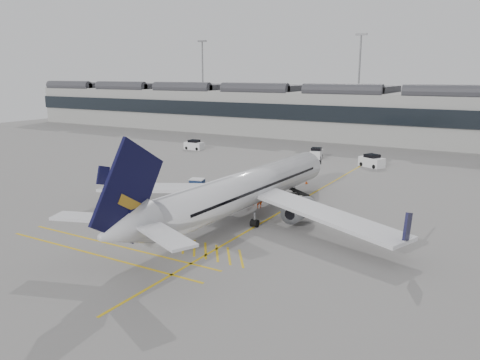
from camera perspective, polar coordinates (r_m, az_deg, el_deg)
The scene contains 18 objects.
ground at distance 52.04m, azimuth -8.43°, elevation -4.19°, with size 220.00×220.00×0.00m, color gray.
terminal at distance 115.34m, azimuth 14.51°, elevation 7.91°, with size 200.00×20.45×12.40m.
light_masts at distance 129.01m, azimuth 15.76°, elevation 12.03°, with size 113.00×0.60×25.45m.
apron_markings at distance 55.27m, azimuth 6.31°, elevation -3.11°, with size 0.25×60.00×0.01m, color gold.
airliner_main at distance 49.31m, azimuth 0.42°, elevation -1.25°, with size 36.40×39.83×10.58m.
belt_loader at distance 57.95m, azimuth 5.63°, elevation -1.78°, with size 4.88×2.56×1.93m.
baggage_cart_a at distance 59.39m, azimuth -1.92°, elevation -0.93°, with size 2.24×2.08×1.88m.
baggage_cart_b at distance 60.27m, azimuth -5.24°, elevation -0.71°, with size 2.26×2.03×2.00m.
baggage_cart_c at distance 58.14m, azimuth 0.47°, elevation -1.28°, with size 1.92×1.69×1.76m.
baggage_cart_d at distance 57.79m, azimuth -7.33°, elevation -1.41°, with size 2.12×1.90×1.88m.
ramp_agent_a at distance 53.84m, azimuth 2.39°, elevation -2.37°, with size 0.73×0.48×2.00m, color #DF450B.
ramp_agent_b at distance 54.96m, azimuth 1.34°, elevation -2.27°, with size 0.78×0.61×1.60m, color #FB550D.
pushback_tug at distance 55.58m, azimuth -12.40°, elevation -2.65°, with size 2.52×1.83×1.28m.
safety_cone_nose at distance 66.41m, azimuth 8.11°, elevation -0.23°, with size 0.40×0.40×0.56m, color #F24C0A.
safety_cone_engine at distance 49.53m, azimuth 13.05°, elevation -4.98°, with size 0.34×0.34×0.47m, color #F24C0A.
service_van_left at distance 96.52m, azimuth -5.62°, elevation 4.25°, with size 3.90×2.01×1.99m.
service_van_mid at distance 86.99m, azimuth 9.29°, elevation 3.20°, with size 2.69×4.13×1.96m.
service_van_right at distance 80.82m, azimuth 15.76°, elevation 2.22°, with size 4.60×3.71×2.12m.
Camera 1 is at (31.38, -38.70, 15.02)m, focal length 35.00 mm.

